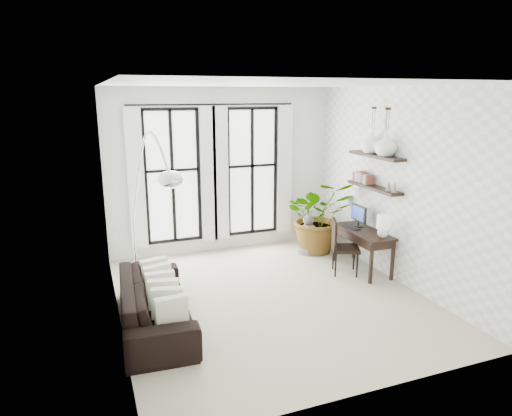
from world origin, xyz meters
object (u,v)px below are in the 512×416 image
sofa (155,303)px  plant (318,216)px  desk (365,234)px  buddha (308,237)px  desk_chair (341,243)px  arc_lamp (149,173)px

sofa → plant: 4.01m
desk → buddha: desk is taller
buddha → desk: bearing=-69.1°
desk → desk_chair: 0.47m
arc_lamp → desk_chair: bearing=1.1°
buddha → plant: bearing=4.6°
sofa → buddha: size_ratio=2.89×
arc_lamp → buddha: 3.79m
sofa → buddha: bearing=-56.3°
sofa → arc_lamp: arc_lamp is taller
sofa → desk: (3.75, 0.66, 0.37)m
desk → arc_lamp: arc_lamp is taller
arc_lamp → plant: bearing=20.0°
plant → buddha: size_ratio=1.88×
sofa → plant: size_ratio=1.54×
desk_chair → buddha: bearing=115.4°
sofa → plant: (3.50, 1.91, 0.40)m
plant → desk: size_ratio=1.17×
plant → desk_chair: bearing=-99.4°
desk_chair → sofa: bearing=-143.6°
plant → sofa: bearing=-151.4°
buddha → desk_chair: bearing=-88.5°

